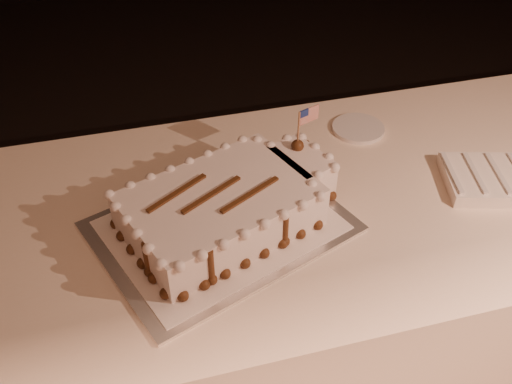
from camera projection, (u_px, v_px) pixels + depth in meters
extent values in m
cube|color=#FFE2C5|center=(307.00, 299.00, 1.58)|extent=(2.40, 0.80, 0.75)
cube|color=silver|center=(221.00, 227.00, 1.26)|extent=(0.63, 0.55, 0.01)
cube|color=white|center=(221.00, 225.00, 1.25)|extent=(0.56, 0.49, 0.00)
cube|color=white|center=(220.00, 209.00, 1.22)|extent=(0.46, 0.38, 0.09)
cube|color=white|center=(301.00, 171.00, 1.32)|extent=(0.14, 0.17, 0.09)
sphere|color=#562F15|center=(183.00, 296.00, 1.09)|extent=(0.02, 0.02, 0.02)
sphere|color=#562F15|center=(204.00, 284.00, 1.11)|extent=(0.02, 0.02, 0.02)
sphere|color=#562F15|center=(225.00, 274.00, 1.13)|extent=(0.02, 0.02, 0.02)
sphere|color=#562F15|center=(245.00, 263.00, 1.16)|extent=(0.02, 0.02, 0.02)
sphere|color=#562F15|center=(264.00, 253.00, 1.18)|extent=(0.02, 0.02, 0.02)
sphere|color=#562F15|center=(283.00, 243.00, 1.20)|extent=(0.02, 0.02, 0.02)
sphere|color=#562F15|center=(300.00, 234.00, 1.22)|extent=(0.02, 0.02, 0.02)
sphere|color=#562F15|center=(318.00, 225.00, 1.24)|extent=(0.02, 0.02, 0.02)
sphere|color=#562F15|center=(309.00, 213.00, 1.27)|extent=(0.02, 0.02, 0.02)
sphere|color=#562F15|center=(315.00, 204.00, 1.29)|extent=(0.02, 0.02, 0.02)
sphere|color=#562F15|center=(332.00, 196.00, 1.32)|extent=(0.02, 0.02, 0.02)
sphere|color=#562F15|center=(326.00, 186.00, 1.34)|extent=(0.02, 0.02, 0.02)
sphere|color=#562F15|center=(313.00, 175.00, 1.37)|extent=(0.02, 0.02, 0.02)
sphere|color=#562F15|center=(300.00, 165.00, 1.40)|extent=(0.02, 0.02, 0.02)
sphere|color=#562F15|center=(286.00, 167.00, 1.40)|extent=(0.02, 0.02, 0.02)
sphere|color=#562F15|center=(270.00, 174.00, 1.38)|extent=(0.02, 0.02, 0.02)
sphere|color=#562F15|center=(257.00, 168.00, 1.40)|extent=(0.02, 0.02, 0.02)
sphere|color=#562F15|center=(243.00, 168.00, 1.40)|extent=(0.02, 0.02, 0.02)
sphere|color=#562F15|center=(226.00, 175.00, 1.37)|extent=(0.02, 0.02, 0.02)
sphere|color=#562F15|center=(209.00, 183.00, 1.35)|extent=(0.02, 0.02, 0.02)
sphere|color=#562F15|center=(192.00, 190.00, 1.33)|extent=(0.02, 0.02, 0.02)
sphere|color=#562F15|center=(174.00, 198.00, 1.31)|extent=(0.02, 0.02, 0.02)
sphere|color=#562F15|center=(155.00, 206.00, 1.29)|extent=(0.02, 0.02, 0.02)
sphere|color=#562F15|center=(136.00, 215.00, 1.27)|extent=(0.02, 0.02, 0.02)
sphere|color=#562F15|center=(116.00, 224.00, 1.25)|extent=(0.02, 0.02, 0.02)
sphere|color=#562F15|center=(122.00, 236.00, 1.22)|extent=(0.02, 0.02, 0.02)
sphere|color=#562F15|center=(132.00, 249.00, 1.19)|extent=(0.02, 0.02, 0.02)
sphere|color=#562F15|center=(143.00, 263.00, 1.16)|extent=(0.02, 0.02, 0.02)
sphere|color=#562F15|center=(154.00, 278.00, 1.13)|extent=(0.02, 0.02, 0.02)
sphere|color=#562F15|center=(166.00, 293.00, 1.10)|extent=(0.02, 0.02, 0.02)
sphere|color=white|center=(179.00, 267.00, 1.04)|extent=(0.02, 0.02, 0.02)
sphere|color=white|center=(202.00, 255.00, 1.06)|extent=(0.02, 0.02, 0.02)
sphere|color=white|center=(223.00, 245.00, 1.08)|extent=(0.02, 0.02, 0.02)
sphere|color=white|center=(244.00, 234.00, 1.10)|extent=(0.02, 0.02, 0.02)
sphere|color=white|center=(264.00, 224.00, 1.12)|extent=(0.02, 0.02, 0.02)
sphere|color=white|center=(284.00, 215.00, 1.15)|extent=(0.02, 0.02, 0.02)
sphere|color=white|center=(302.00, 205.00, 1.17)|extent=(0.02, 0.02, 0.02)
sphere|color=white|center=(320.00, 196.00, 1.19)|extent=(0.02, 0.02, 0.02)
sphere|color=white|center=(312.00, 185.00, 1.22)|extent=(0.02, 0.02, 0.02)
sphere|color=white|center=(318.00, 176.00, 1.24)|extent=(0.02, 0.02, 0.02)
sphere|color=white|center=(335.00, 168.00, 1.26)|extent=(0.02, 0.02, 0.02)
sphere|color=white|center=(329.00, 158.00, 1.29)|extent=(0.02, 0.02, 0.02)
sphere|color=white|center=(315.00, 148.00, 1.32)|extent=(0.02, 0.02, 0.02)
sphere|color=white|center=(302.00, 138.00, 1.35)|extent=(0.02, 0.02, 0.02)
sphere|color=white|center=(287.00, 139.00, 1.35)|extent=(0.02, 0.02, 0.02)
sphere|color=white|center=(270.00, 146.00, 1.33)|extent=(0.02, 0.02, 0.02)
sphere|color=white|center=(257.00, 141.00, 1.34)|extent=(0.02, 0.02, 0.02)
sphere|color=white|center=(242.00, 141.00, 1.34)|extent=(0.02, 0.02, 0.02)
sphere|color=white|center=(225.00, 148.00, 1.32)|extent=(0.02, 0.02, 0.02)
sphere|color=white|center=(208.00, 155.00, 1.30)|extent=(0.02, 0.02, 0.02)
sphere|color=white|center=(189.00, 162.00, 1.28)|extent=(0.02, 0.02, 0.02)
sphere|color=white|center=(170.00, 170.00, 1.26)|extent=(0.02, 0.02, 0.02)
sphere|color=white|center=(151.00, 178.00, 1.23)|extent=(0.02, 0.02, 0.02)
sphere|color=white|center=(130.00, 187.00, 1.21)|extent=(0.02, 0.02, 0.02)
sphere|color=white|center=(109.00, 195.00, 1.19)|extent=(0.02, 0.02, 0.02)
sphere|color=white|center=(116.00, 207.00, 1.16)|extent=(0.02, 0.02, 0.02)
sphere|color=white|center=(126.00, 220.00, 1.13)|extent=(0.02, 0.02, 0.02)
sphere|color=white|center=(137.00, 234.00, 1.10)|extent=(0.02, 0.02, 0.02)
sphere|color=white|center=(149.00, 249.00, 1.07)|extent=(0.02, 0.02, 0.02)
sphere|color=white|center=(161.00, 265.00, 1.04)|extent=(0.02, 0.02, 0.02)
cylinder|color=#562F15|center=(211.00, 267.00, 1.10)|extent=(0.01, 0.01, 0.09)
sphere|color=#562F15|center=(212.00, 280.00, 1.12)|extent=(0.02, 0.02, 0.02)
cylinder|color=#562F15|center=(285.00, 229.00, 1.18)|extent=(0.01, 0.01, 0.09)
sphere|color=#562F15|center=(285.00, 241.00, 1.20)|extent=(0.02, 0.02, 0.02)
cylinder|color=#562F15|center=(315.00, 192.00, 1.27)|extent=(0.01, 0.01, 0.09)
sphere|color=#562F15|center=(314.00, 204.00, 1.29)|extent=(0.02, 0.02, 0.02)
cylinder|color=#562F15|center=(306.00, 156.00, 1.37)|extent=(0.01, 0.01, 0.09)
sphere|color=#562F15|center=(305.00, 168.00, 1.39)|extent=(0.02, 0.02, 0.02)
cylinder|color=#562F15|center=(253.00, 152.00, 1.38)|extent=(0.01, 0.01, 0.09)
sphere|color=#562F15|center=(253.00, 164.00, 1.40)|extent=(0.02, 0.02, 0.02)
cylinder|color=#562F15|center=(188.00, 178.00, 1.30)|extent=(0.01, 0.01, 0.09)
sphere|color=#562F15|center=(190.00, 191.00, 1.33)|extent=(0.02, 0.02, 0.02)
cylinder|color=#562F15|center=(115.00, 209.00, 1.22)|extent=(0.01, 0.01, 0.09)
sphere|color=#562F15|center=(118.00, 222.00, 1.25)|extent=(0.02, 0.02, 0.02)
cylinder|color=#562F15|center=(147.00, 259.00, 1.11)|extent=(0.01, 0.01, 0.09)
sphere|color=#562F15|center=(149.00, 272.00, 1.14)|extent=(0.02, 0.02, 0.02)
cube|color=#562F15|center=(177.00, 193.00, 1.19)|extent=(0.14, 0.09, 0.01)
cube|color=#562F15|center=(212.00, 194.00, 1.18)|extent=(0.14, 0.09, 0.01)
cube|color=#562F15|center=(250.00, 194.00, 1.18)|extent=(0.14, 0.09, 0.01)
sphere|color=#562F15|center=(297.00, 146.00, 1.31)|extent=(0.03, 0.03, 0.03)
cylinder|color=#A96F48|center=(298.00, 133.00, 1.29)|extent=(0.00, 0.00, 0.11)
cube|color=red|center=(309.00, 115.00, 1.28)|extent=(0.05, 0.02, 0.04)
cube|color=navy|center=(304.00, 113.00, 1.26)|extent=(0.02, 0.01, 0.02)
cube|color=white|center=(496.00, 179.00, 1.36)|extent=(0.28, 0.23, 0.03)
cube|color=silver|center=(452.00, 173.00, 1.35)|extent=(0.04, 0.15, 0.01)
cube|color=silver|center=(475.00, 173.00, 1.35)|extent=(0.04, 0.15, 0.01)
cube|color=silver|center=(498.00, 173.00, 1.35)|extent=(0.04, 0.15, 0.01)
cylinder|color=silver|center=(358.00, 128.00, 1.55)|extent=(0.14, 0.14, 0.01)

